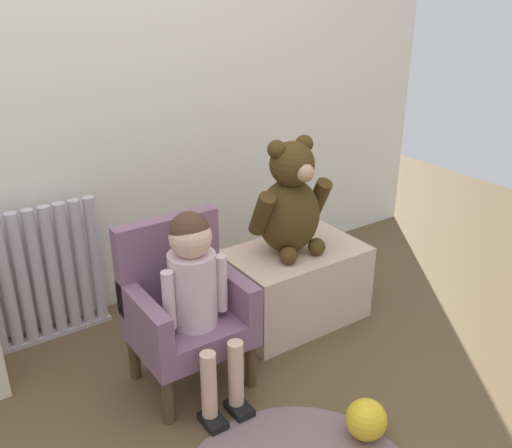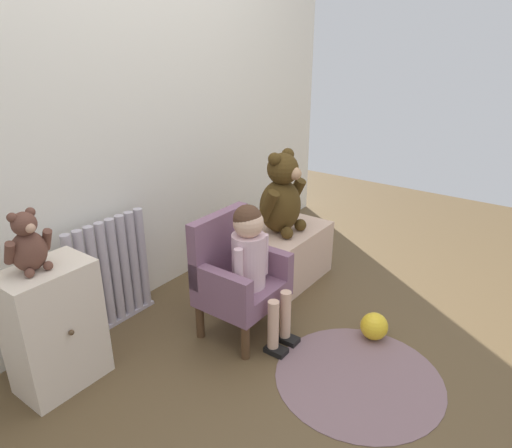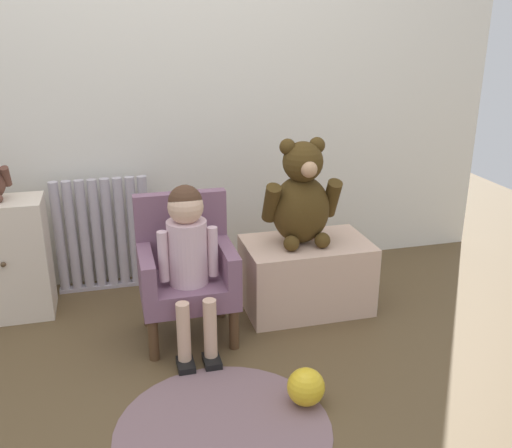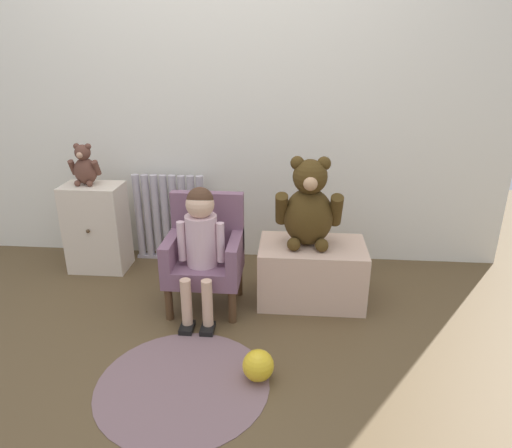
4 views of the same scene
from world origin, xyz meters
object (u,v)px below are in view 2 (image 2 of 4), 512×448
object	(u,v)px
radiator	(111,274)
small_teddy_bear	(28,245)
child_figure	(252,255)
toy_ball	(374,326)
low_bench	(284,255)
small_dresser	(55,327)
large_teddy_bear	(281,197)
floor_rug	(359,378)
child_armchair	(236,276)

from	to	relation	value
radiator	small_teddy_bear	world-z (taller)	small_teddy_bear
child_figure	toy_ball	distance (m)	0.75
low_bench	small_teddy_bear	world-z (taller)	small_teddy_bear
small_dresser	low_bench	bearing A→B (deg)	-11.84
large_teddy_bear	child_figure	bearing A→B (deg)	-160.21
low_bench	child_figure	bearing A→B (deg)	-162.02
child_figure	floor_rug	world-z (taller)	child_figure
small_dresser	low_bench	distance (m)	1.43
large_teddy_bear	floor_rug	size ratio (longest dim) A/B	0.66
child_armchair	toy_ball	world-z (taller)	child_armchair
child_figure	floor_rug	size ratio (longest dim) A/B	0.94
radiator	large_teddy_bear	distance (m)	1.07
child_armchair	floor_rug	xyz separation A→B (m)	(0.02, -0.70, -0.32)
small_teddy_bear	floor_rug	bearing A→B (deg)	-52.51
small_dresser	small_teddy_bear	bearing A→B (deg)	155.55
toy_ball	large_teddy_bear	bearing A→B (deg)	73.20
child_armchair	child_figure	xyz separation A→B (m)	(0.00, -0.11, 0.15)
radiator	child_armchair	bearing A→B (deg)	-58.14
large_teddy_bear	child_armchair	bearing A→B (deg)	-170.10
small_dresser	large_teddy_bear	size ratio (longest dim) A/B	1.15
toy_ball	child_armchair	bearing A→B (deg)	118.81
child_figure	large_teddy_bear	distance (m)	0.61
floor_rug	small_dresser	bearing A→B (deg)	126.79
low_bench	large_teddy_bear	xyz separation A→B (m)	(-0.03, 0.01, 0.40)
child_figure	small_dresser	bearing A→B (deg)	148.41
child_armchair	toy_ball	distance (m)	0.76
radiator	toy_ball	xyz separation A→B (m)	(0.70, -1.20, -0.23)
child_figure	toy_ball	xyz separation A→B (m)	(0.35, -0.53, -0.40)
radiator	large_teddy_bear	bearing A→B (deg)	-26.92
radiator	child_figure	bearing A→B (deg)	-62.34
radiator	small_dresser	size ratio (longest dim) A/B	1.04
child_figure	low_bench	bearing A→B (deg)	17.98
small_teddy_bear	floor_rug	distance (m)	1.55
child_armchair	toy_ball	xyz separation A→B (m)	(0.35, -0.63, -0.25)
child_armchair	large_teddy_bear	bearing A→B (deg)	9.90
low_bench	floor_rug	xyz separation A→B (m)	(-0.58, -0.79, -0.17)
child_armchair	large_teddy_bear	world-z (taller)	large_teddy_bear
toy_ball	low_bench	bearing A→B (deg)	70.72
child_figure	radiator	bearing A→B (deg)	117.66
child_armchair	small_dresser	bearing A→B (deg)	154.27
radiator	child_figure	distance (m)	0.78
small_teddy_bear	toy_ball	world-z (taller)	small_teddy_bear
small_dresser	child_armchair	distance (m)	0.88
child_figure	floor_rug	distance (m)	0.76
large_teddy_bear	small_teddy_bear	size ratio (longest dim) A/B	1.94
child_figure	small_teddy_bear	bearing A→B (deg)	148.67
small_teddy_bear	toy_ball	bearing A→B (deg)	-41.28
toy_ball	child_figure	bearing A→B (deg)	123.42
radiator	small_teddy_bear	bearing A→B (deg)	-160.02
floor_rug	radiator	bearing A→B (deg)	106.30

